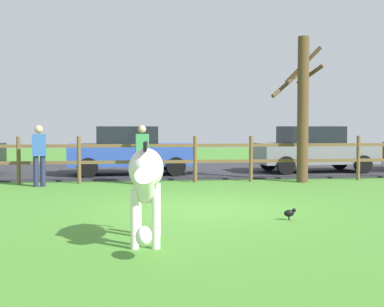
# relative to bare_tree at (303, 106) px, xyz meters

# --- Properties ---
(ground_plane) EXTENTS (60.00, 60.00, 0.00)m
(ground_plane) POSITION_rel_bare_tree_xyz_m (-3.57, -4.66, -2.19)
(ground_plane) COLOR #47842D
(parking_asphalt) EXTENTS (28.00, 7.40, 0.05)m
(parking_asphalt) POSITION_rel_bare_tree_xyz_m (-3.57, 4.64, -2.17)
(parking_asphalt) COLOR #2D2D33
(parking_asphalt) RESTS_ON ground_plane
(paddock_fence) EXTENTS (21.47, 0.11, 1.33)m
(paddock_fence) POSITION_rel_bare_tree_xyz_m (-3.89, 0.34, -1.44)
(paddock_fence) COLOR brown
(paddock_fence) RESTS_ON ground_plane
(bare_tree) EXTENTS (1.55, 1.05, 4.17)m
(bare_tree) POSITION_rel_bare_tree_xyz_m (0.00, 0.00, 0.00)
(bare_tree) COLOR #513A23
(bare_tree) RESTS_ON ground_plane
(zebra) EXTENTS (0.57, 1.94, 1.41)m
(zebra) POSITION_rel_bare_tree_xyz_m (-4.80, -7.68, -1.27)
(zebra) COLOR white
(zebra) RESTS_ON ground_plane
(crow_on_grass) EXTENTS (0.22, 0.10, 0.20)m
(crow_on_grass) POSITION_rel_bare_tree_xyz_m (-2.28, -6.12, -2.07)
(crow_on_grass) COLOR black
(crow_on_grass) RESTS_ON ground_plane
(parked_car_blue) EXTENTS (4.06, 2.00, 1.56)m
(parked_car_blue) POSITION_rel_bare_tree_xyz_m (-4.91, 2.52, -1.35)
(parked_car_blue) COLOR #2D4CAD
(parked_car_blue) RESTS_ON parking_asphalt
(parked_car_grey) EXTENTS (4.11, 2.10, 1.56)m
(parked_car_grey) POSITION_rel_bare_tree_xyz_m (1.32, 2.71, -1.35)
(parked_car_grey) COLOR slate
(parked_car_grey) RESTS_ON parking_asphalt
(visitor_left_of_tree) EXTENTS (0.37, 0.24, 1.64)m
(visitor_left_of_tree) POSITION_rel_bare_tree_xyz_m (-4.60, -0.10, -1.29)
(visitor_left_of_tree) COLOR #232847
(visitor_left_of_tree) RESTS_ON ground_plane
(visitor_right_of_tree) EXTENTS (0.39, 0.27, 1.64)m
(visitor_right_of_tree) POSITION_rel_bare_tree_xyz_m (-7.35, -0.28, -1.29)
(visitor_right_of_tree) COLOR #232847
(visitor_right_of_tree) RESTS_ON ground_plane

